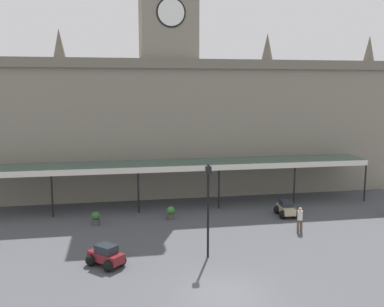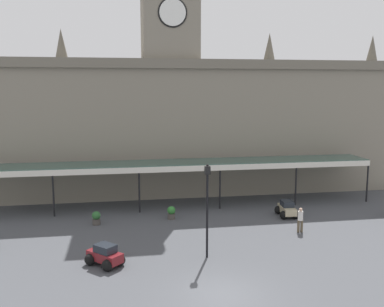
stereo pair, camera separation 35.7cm
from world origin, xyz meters
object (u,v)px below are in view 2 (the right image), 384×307
victorian_lamppost (207,201)px  planter_by_canopy (96,218)px  car_maroon_sedan (105,257)px  pedestrian_crossing_forecourt (300,219)px  car_beige_sedan (287,210)px  planter_forecourt_centre (171,213)px

victorian_lamppost → planter_by_canopy: (-6.51, 7.10, -2.84)m
car_maroon_sedan → planter_by_canopy: car_maroon_sedan is taller
car_maroon_sedan → victorian_lamppost: size_ratio=0.41×
car_maroon_sedan → victorian_lamppost: bearing=1.9°
pedestrian_crossing_forecourt → planter_by_canopy: 14.08m
car_maroon_sedan → victorian_lamppost: 6.36m
pedestrian_crossing_forecourt → victorian_lamppost: victorian_lamppost is taller
victorian_lamppost → planter_by_canopy: victorian_lamppost is taller
car_beige_sedan → victorian_lamppost: size_ratio=0.39×
pedestrian_crossing_forecourt → planter_by_canopy: pedestrian_crossing_forecourt is taller
planter_forecourt_centre → planter_by_canopy: bearing=-175.5°
pedestrian_crossing_forecourt → planter_by_canopy: (-13.52, 3.90, -0.42)m
car_maroon_sedan → victorian_lamppost: (5.69, 0.19, 2.82)m
victorian_lamppost → planter_by_canopy: size_ratio=5.63×
planter_by_canopy → car_beige_sedan: bearing=-1.4°
car_maroon_sedan → car_beige_sedan: (13.20, 6.95, 0.00)m
victorian_lamppost → planter_by_canopy: 10.05m
pedestrian_crossing_forecourt → planter_forecourt_centre: bearing=152.1°
car_beige_sedan → planter_forecourt_centre: (-8.65, 0.77, -0.01)m
car_beige_sedan → victorian_lamppost: bearing=-138.0°
car_beige_sedan → victorian_lamppost: victorian_lamppost is taller
car_beige_sedan → planter_by_canopy: bearing=178.6°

